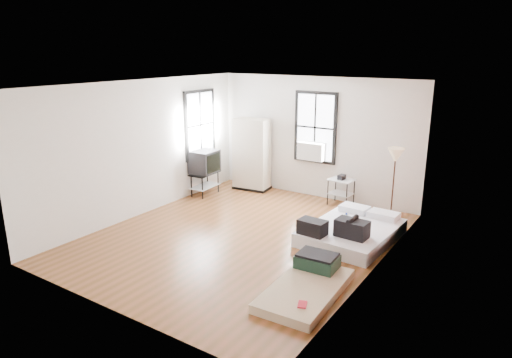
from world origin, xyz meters
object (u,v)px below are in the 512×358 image
Objects in this scene: side_table at (341,184)px; mattress_bare at (308,283)px; mattress_main at (351,231)px; wardrobe at (252,155)px; floor_lamp at (395,159)px; tv_stand at (205,163)px.

mattress_bare is at bearing -73.57° from side_table.
mattress_main reaches higher than mattress_bare.
wardrobe reaches higher than floor_lamp.
tv_stand is (-4.14, 2.69, 0.67)m from mattress_bare.
side_table is at bearing 166.92° from floor_lamp.
tv_stand is (-3.02, -1.09, 0.30)m from side_table.
wardrobe is (-3.29, 1.65, 0.71)m from mattress_main.
side_table is (-1.12, 3.79, 0.36)m from mattress_bare.
wardrobe is 2.39m from side_table.
mattress_bare is 0.98× the size of wardrobe.
tv_stand is at bearing -129.53° from wardrobe.
mattress_main is 1.13× the size of wardrobe.
mattress_main is 1.34× the size of floor_lamp.
side_table is at bearing -4.84° from wardrobe.
tv_stand reaches higher than side_table.
wardrobe is at bearing 156.65° from mattress_main.
side_table reaches higher than mattress_main.
mattress_main is 1.84× the size of tv_stand.
wardrobe reaches higher than mattress_main.
floor_lamp is (1.23, -0.29, 0.79)m from side_table.
floor_lamp reaches higher than tv_stand.
floor_lamp is (0.11, 3.50, 1.16)m from mattress_bare.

